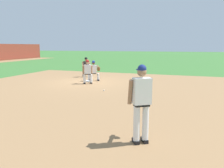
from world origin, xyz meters
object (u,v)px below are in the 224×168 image
pitcher (142,99)px  baserunner (88,71)px  baseball (104,90)px  umpire (86,66)px  first_base_bag (87,81)px  first_baseman (94,70)px

pitcher → baserunner: (7.01, 4.70, -0.27)m
baseball → pitcher: bearing=-150.6°
pitcher → umpire: 11.46m
first_base_bag → first_baseman: 0.86m
first_base_bag → umpire: bearing=27.4°
first_base_bag → pitcher: size_ratio=0.20×
pitcher → baserunner: 8.44m
baserunner → umpire: 3.04m
first_base_bag → baserunner: (-0.65, -0.34, 0.75)m
first_baseman → baserunner: 1.10m
baseball → umpire: size_ratio=0.05×
first_base_bag → umpire: size_ratio=0.26×
baseball → baserunner: 2.53m
pitcher → first_baseman: pitcher is taller
first_base_bag → baseball: 3.12m
umpire → first_base_bag: bearing=-152.6°
baseball → first_baseman: bearing=32.4°
first_base_bag → umpire: umpire is taller
baseball → umpire: (4.40, 3.11, 0.76)m
first_base_bag → baseball: (-2.35, -2.05, -0.01)m
baserunner → first_base_bag: bearing=27.9°
baseball → pitcher: pitcher is taller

